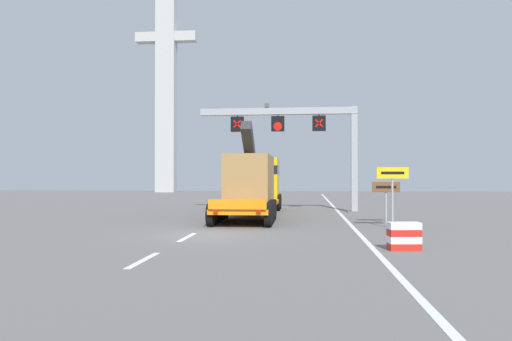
{
  "coord_description": "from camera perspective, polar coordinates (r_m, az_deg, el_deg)",
  "views": [
    {
      "loc": [
        3.97,
        -19.28,
        2.4
      ],
      "look_at": [
        0.95,
        10.72,
        2.72
      ],
      "focal_mm": 33.88,
      "sensor_mm": 36.0,
      "label": 1
    }
  ],
  "objects": [
    {
      "name": "overhead_lane_gantry",
      "position": [
        32.24,
        5.29,
        4.94
      ],
      "size": [
        10.68,
        0.9,
        7.23
      ],
      "color": "#9EA0A5",
      "rests_on": "ground"
    },
    {
      "name": "edge_line_right",
      "position": [
        31.45,
        9.84,
        -4.97
      ],
      "size": [
        0.2,
        63.0,
        0.01
      ],
      "primitive_type": "cube",
      "color": "silver",
      "rests_on": "ground"
    },
    {
      "name": "crash_barrier_striped",
      "position": [
        16.38,
        17.09,
        -7.42
      ],
      "size": [
        1.05,
        0.62,
        0.9
      ],
      "color": "red",
      "rests_on": "ground"
    },
    {
      "name": "lane_markings",
      "position": [
        36.58,
        -1.4,
        -4.37
      ],
      "size": [
        0.2,
        48.47,
        0.01
      ],
      "color": "silver",
      "rests_on": "ground"
    },
    {
      "name": "bridge_pylon_distant",
      "position": [
        73.82,
        -10.54,
        12.18
      ],
      "size": [
        9.0,
        2.0,
        36.7
      ],
      "color": "#B7B7B2",
      "rests_on": "ground"
    },
    {
      "name": "tourist_info_sign_brown",
      "position": [
        25.1,
        15.09,
        -2.47
      ],
      "size": [
        1.37,
        0.15,
        2.09
      ],
      "color": "#9EA0A5",
      "rests_on": "ground"
    },
    {
      "name": "exit_sign_yellow",
      "position": [
        22.72,
        15.81,
        -1.36
      ],
      "size": [
        1.42,
        0.15,
        2.78
      ],
      "color": "#9EA0A5",
      "rests_on": "ground"
    },
    {
      "name": "heavy_haul_truck_orange",
      "position": [
        29.92,
        -0.19,
        -1.4
      ],
      "size": [
        3.08,
        14.08,
        5.3
      ],
      "color": "orange",
      "rests_on": "ground"
    },
    {
      "name": "ground",
      "position": [
        19.83,
        -5.89,
        -7.56
      ],
      "size": [
        112.0,
        112.0,
        0.0
      ],
      "primitive_type": "plane",
      "color": "slate"
    }
  ]
}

